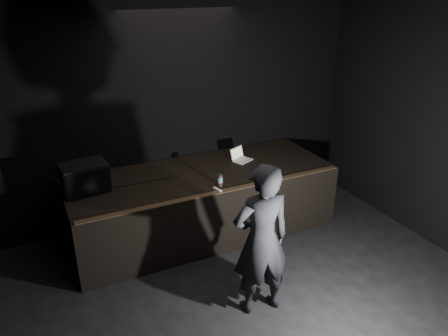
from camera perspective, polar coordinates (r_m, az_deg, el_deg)
room_walls at (r=4.03m, az=12.09°, el=-1.73°), size 6.10×7.10×3.52m
stage_riser at (r=6.83m, az=-2.90°, el=-4.44°), size 4.00×1.50×1.00m
riser_lip at (r=6.02m, az=-0.34°, el=-3.07°), size 3.92×0.10×0.01m
stage_monitor at (r=6.25m, az=-17.71°, el=-1.20°), size 0.64×0.50×0.41m
cable at (r=6.40m, az=-10.02°, el=-1.71°), size 0.94×0.04×0.02m
laptop at (r=7.04m, az=2.13°, el=1.44°), size 0.37×0.35×0.20m
beer_can at (r=6.15m, az=-0.50°, el=-1.61°), size 0.07×0.07×0.17m
plastic_cup at (r=6.37m, az=-7.13°, el=-1.30°), size 0.07×0.07×0.09m
wii_remote at (r=6.05m, az=-0.88°, el=-2.85°), size 0.07×0.16×0.03m
person at (r=5.07m, az=4.88°, el=-9.43°), size 0.74×0.52×1.91m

